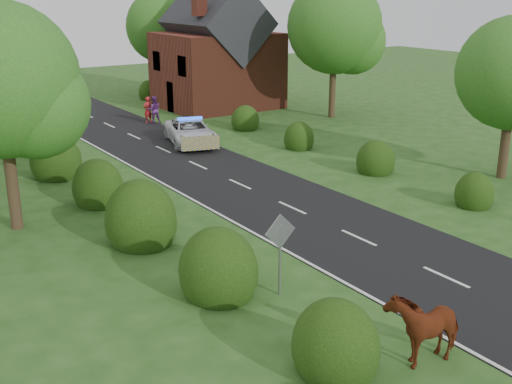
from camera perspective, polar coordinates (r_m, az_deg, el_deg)
ground at (r=21.13m, az=16.52°, el=-7.32°), size 120.00×120.00×0.00m
road at (r=32.05m, az=-4.32°, el=1.99°), size 6.00×70.00×0.02m
road_markings at (r=29.56m, az=-5.02°, el=0.64°), size 4.96×70.00×0.01m
hedgerow_left at (r=26.33m, az=-13.11°, el=-0.28°), size 2.75×50.41×3.00m
hedgerow_right at (r=32.75m, az=9.10°, el=3.14°), size 2.10×45.78×2.10m
tree_left_a at (r=24.56m, az=-21.12°, el=8.74°), size 5.74×5.60×8.38m
tree_right_b at (r=44.85m, az=7.42°, el=14.09°), size 6.56×6.40×9.40m
tree_right_c at (r=55.50m, az=-8.00°, el=14.12°), size 6.15×6.00×8.58m
road_sign at (r=18.58m, az=2.16°, el=-4.51°), size 1.06×0.08×2.53m
house at (r=48.84m, az=-3.50°, el=11.95°), size 8.00×7.40×9.17m
cow at (r=16.46m, az=14.65°, el=-11.72°), size 2.18×1.25×1.50m
police_van at (r=37.36m, az=-5.85°, el=5.33°), size 3.70×5.61×1.57m
pedestrian_red at (r=43.72m, az=-9.60°, el=7.21°), size 0.71×0.54×1.76m
pedestrian_purple at (r=43.45m, az=-9.05°, el=7.23°), size 1.07×0.95×1.84m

